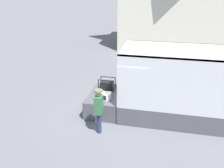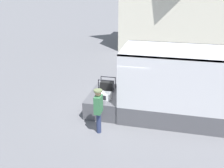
{
  "view_description": "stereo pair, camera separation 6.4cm",
  "coord_description": "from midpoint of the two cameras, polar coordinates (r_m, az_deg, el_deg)",
  "views": [
    {
      "loc": [
        1.72,
        -9.69,
        5.33
      ],
      "look_at": [
        -0.42,
        -0.2,
        1.32
      ],
      "focal_mm": 40.0,
      "sensor_mm": 36.0,
      "label": 1
    },
    {
      "loc": [
        1.78,
        -9.67,
        5.33
      ],
      "look_at": [
        -0.42,
        -0.2,
        1.32
      ],
      "focal_mm": 40.0,
      "sensor_mm": 36.0,
      "label": 2
    }
  ],
  "objects": [
    {
      "name": "worker_person",
      "position": [
        9.15,
        -2.93,
        -5.24
      ],
      "size": [
        0.32,
        0.44,
        1.76
      ],
      "color": "navy",
      "rests_on": "ground"
    },
    {
      "name": "box_truck",
      "position": [
        10.88,
        23.57,
        -3.72
      ],
      "size": [
        6.77,
        2.45,
        2.91
      ],
      "color": "white",
      "rests_on": "ground"
    },
    {
      "name": "microwave",
      "position": [
        10.43,
        -1.59,
        -2.71
      ],
      "size": [
        0.53,
        0.4,
        0.27
      ],
      "color": "white",
      "rests_on": "tailgate_deck"
    },
    {
      "name": "tailgate_deck",
      "position": [
        11.15,
        -1.11,
        -3.94
      ],
      "size": [
        1.44,
        2.32,
        0.77
      ],
      "primitive_type": "cube",
      "color": "#4C4C51",
      "rests_on": "ground"
    },
    {
      "name": "ground_plane",
      "position": [
        11.19,
        2.51,
        -6.08
      ],
      "size": [
        160.0,
        160.0,
        0.0
      ],
      "primitive_type": "plane",
      "color": "slate"
    },
    {
      "name": "portable_generator",
      "position": [
        11.25,
        -0.88,
        -0.35
      ],
      "size": [
        0.7,
        0.48,
        0.56
      ],
      "color": "black",
      "rests_on": "tailgate_deck"
    }
  ]
}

